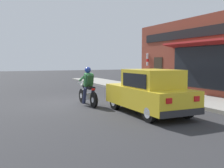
{
  "coord_description": "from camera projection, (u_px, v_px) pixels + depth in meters",
  "views": [
    {
      "loc": [
        -3.13,
        -11.22,
        1.86
      ],
      "look_at": [
        1.2,
        -1.81,
        0.95
      ],
      "focal_mm": 42.0,
      "sensor_mm": 36.0,
      "label": 1
    }
  ],
  "objects": [
    {
      "name": "trash_bin",
      "position": [
        160.0,
        81.0,
        15.86
      ],
      "size": [
        0.56,
        0.56,
        0.98
      ],
      "color": "#23512D",
      "rests_on": "sidewalk_curb"
    },
    {
      "name": "car_hatchback",
      "position": [
        149.0,
        92.0,
        9.2
      ],
      "size": [
        1.66,
        3.79,
        1.57
      ],
      "color": "black",
      "rests_on": "ground"
    },
    {
      "name": "motorcycle_with_rider",
      "position": [
        88.0,
        89.0,
        11.02
      ],
      "size": [
        0.56,
        2.02,
        1.62
      ],
      "color": "black",
      "rests_on": "ground"
    },
    {
      "name": "sidewalk_curb",
      "position": [
        141.0,
        89.0,
        16.58
      ],
      "size": [
        2.6,
        22.0,
        0.14
      ],
      "primitive_type": "cube",
      "color": "gray",
      "rests_on": "ground"
    },
    {
      "name": "storefront_building",
      "position": [
        188.0,
        57.0,
        14.68
      ],
      "size": [
        1.25,
        9.25,
        4.2
      ],
      "color": "brown",
      "rests_on": "ground"
    },
    {
      "name": "ground_plane",
      "position": [
        71.0,
        103.0,
        11.62
      ],
      "size": [
        80.0,
        80.0,
        0.0
      ],
      "primitive_type": "plane",
      "color": "#2B2B2D"
    }
  ]
}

